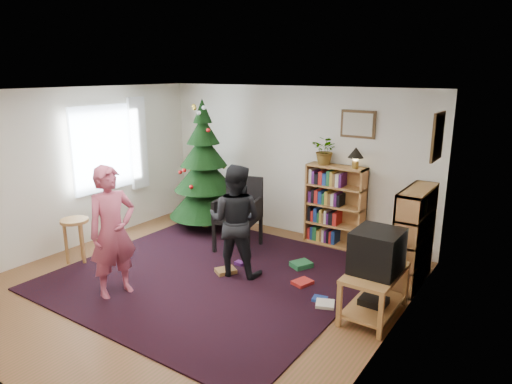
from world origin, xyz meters
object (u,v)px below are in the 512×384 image
Objects in this scene: bookshelf_right at (414,236)px; picture_back at (358,124)px; armchair at (242,210)px; crt_tv at (377,251)px; picture_right at (438,137)px; bookshelf_back at (335,205)px; stool at (75,229)px; tv_stand at (374,289)px; christmas_tree at (204,176)px; table_lamp at (356,154)px; person_by_chair at (235,221)px; potted_plant at (326,150)px; person_standing at (113,232)px.

picture_back is at bearing 53.62° from bookshelf_right.
picture_back is at bearing 23.28° from armchair.
picture_right is at bearing 78.04° from crt_tv.
bookshelf_back is 1.97× the size of stool.
picture_right is 2.04m from tv_stand.
bookshelf_back is at bearing 159.53° from picture_right.
bookshelf_back is (-1.58, 0.59, -1.29)m from picture_right.
christmas_tree is 2.33m from bookshelf_back.
christmas_tree is 7.13× the size of table_lamp.
christmas_tree is 3.71m from bookshelf_right.
person_by_chair reaches higher than stool.
christmas_tree is 2.03× the size of armchair.
person_by_chair reaches higher than bookshelf_back.
stool is at bearing -138.40° from table_lamp.
picture_back reaches higher than bookshelf_right.
picture_back is 0.42× the size of bookshelf_back.
armchair is at bearing 160.47° from tv_stand.
picture_back is 0.49× the size of armchair.
crt_tv is at bearing -61.21° from picture_back.
crt_tv is 1.97m from person_by_chair.
picture_back is at bearing 151.31° from picture_right.
person_by_chair is (-2.23, -1.21, -1.17)m from picture_right.
potted_plant is (2.62, 2.77, 1.01)m from stool.
picture_right is at bearing 26.36° from stool.
table_lamp is at bearing 18.81° from armchair.
bookshelf_back reaches higher than stool.
bookshelf_right is 2.88× the size of potted_plant.
christmas_tree reaches higher than bookshelf_back.
bookshelf_right is 3.81m from person_standing.
person_standing reaches higher than armchair.
person_by_chair is 2.00m from potted_plant.
person_standing is at bearing -120.55° from table_lamp.
stool is at bearing 89.80° from person_standing.
tv_stand is at bearing -61.14° from picture_back.
person_by_chair is at bearing -19.34° from person_standing.
person_by_chair is (-0.65, -1.80, 0.11)m from bookshelf_back.
picture_back is 0.64m from potted_plant.
stool is (-4.14, -0.96, -0.28)m from crt_tv.
picture_back is at bearing -131.37° from person_by_chair.
picture_back reaches higher than bookshelf_back.
christmas_tree is at bearing 147.10° from armchair.
tv_stand is (-0.26, -1.22, -1.62)m from picture_right.
tv_stand is 2.02m from person_by_chair.
person_by_chair reaches higher than armchair.
christmas_tree is 1.76× the size of bookshelf_right.
picture_right is 0.64× the size of tv_stand.
table_lamp reaches higher than bookshelf_right.
potted_plant is at bearing 65.74° from bookshelf_right.
armchair is at bearing 94.08° from bookshelf_right.
picture_back is 1.22× the size of potted_plant.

